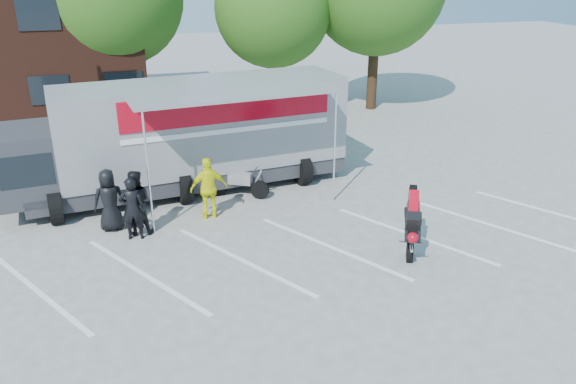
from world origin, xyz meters
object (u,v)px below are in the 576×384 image
transporter_truck (193,188)px  spectator_leather_c (135,203)px  spectator_leather_a (110,200)px  spectator_leather_b (132,208)px  tree_mid (273,9)px  parked_motorcycle (239,197)px  spectator_hivis (209,188)px  stunt_bike_rider (408,249)px

transporter_truck → spectator_leather_c: (-1.91, -2.86, 0.92)m
spectator_leather_a → spectator_leather_b: (0.58, -0.74, -0.00)m
tree_mid → parked_motorcycle: bearing=-111.8°
spectator_leather_a → spectator_leather_c: spectator_leather_c is taller
tree_mid → spectator_leather_c: size_ratio=4.19×
transporter_truck → spectator_hivis: size_ratio=6.00×
spectator_hivis → parked_motorcycle: bearing=-133.9°
transporter_truck → parked_motorcycle: size_ratio=5.53×
transporter_truck → spectator_leather_b: bearing=-128.6°
tree_mid → spectator_leather_b: tree_mid is taller
stunt_bike_rider → spectator_leather_a: size_ratio=1.11×
stunt_bike_rider → spectator_leather_b: spectator_leather_b is taller
parked_motorcycle → tree_mid: bearing=7.4°
transporter_truck → spectator_hivis: 2.61m
spectator_leather_b → spectator_leather_c: spectator_leather_c is taller
transporter_truck → spectator_leather_c: spectator_leather_c is taller
spectator_leather_c → spectator_hivis: bearing=-162.9°
spectator_hivis → spectator_leather_a: bearing=-2.3°
spectator_leather_a → spectator_leather_c: 0.81m
tree_mid → spectator_leather_c: bearing=-121.7°
stunt_bike_rider → spectator_hivis: (-4.62, 3.46, 0.92)m
parked_motorcycle → spectator_leather_c: bearing=147.1°
tree_mid → stunt_bike_rider: bearing=-92.0°
tree_mid → spectator_leather_c: 14.28m
transporter_truck → stunt_bike_rider: (4.79, -5.89, 0.00)m
stunt_bike_rider → spectator_leather_a: bearing=-178.7°
transporter_truck → spectator_leather_c: 3.56m
tree_mid → spectator_hivis: (-5.12, -11.22, -4.02)m
spectator_leather_a → spectator_leather_b: bearing=125.2°
tree_mid → parked_motorcycle: 11.79m
spectator_leather_c → tree_mid: bearing=-116.3°
parked_motorcycle → spectator_leather_c: spectator_leather_c is taller
parked_motorcycle → spectator_leather_a: spectator_leather_a is taller
spectator_leather_b → spectator_hivis: (2.17, 0.72, 0.04)m
tree_mid → parked_motorcycle: (-3.97, -9.94, -4.94)m
parked_motorcycle → spectator_leather_a: 4.20m
stunt_bike_rider → spectator_leather_c: spectator_leather_c is taller
tree_mid → transporter_truck: bearing=-121.1°
tree_mid → spectator_leather_b: size_ratio=4.34×
transporter_truck → spectator_leather_c: size_ratio=6.04×
tree_mid → parked_motorcycle: tree_mid is taller
spectator_leather_b → transporter_truck: bearing=-114.2°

